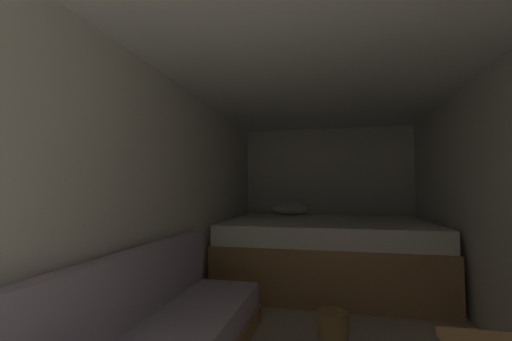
{
  "coord_description": "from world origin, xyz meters",
  "views": [
    {
      "loc": [
        0.06,
        -0.23,
        1.19
      ],
      "look_at": [
        -0.6,
        2.69,
        1.36
      ],
      "focal_mm": 23.25,
      "sensor_mm": 36.0,
      "label": 1
    }
  ],
  "objects": [
    {
      "name": "bed",
      "position": [
        -0.0,
        4.06,
        0.4
      ],
      "size": [
        2.43,
        1.89,
        0.99
      ],
      "color": "#9E7247",
      "rests_on": "ground"
    },
    {
      "name": "wicker_basket",
      "position": [
        0.06,
        2.55,
        0.1
      ],
      "size": [
        0.24,
        0.24,
        0.21
      ],
      "color": "olive",
      "rests_on": "ground"
    },
    {
      "name": "wall_left",
      "position": [
        -1.3,
        2.27,
        1.07
      ],
      "size": [
        0.05,
        5.57,
        2.14
      ],
      "primitive_type": "cube",
      "color": "silver",
      "rests_on": "ground"
    },
    {
      "name": "ceiling_slab",
      "position": [
        0.0,
        2.27,
        2.16
      ],
      "size": [
        2.65,
        5.57,
        0.05
      ],
      "primitive_type": "cube",
      "color": "white",
      "rests_on": "wall_left"
    },
    {
      "name": "wall_back",
      "position": [
        0.0,
        5.08,
        1.07
      ],
      "size": [
        2.65,
        0.05,
        2.14
      ],
      "primitive_type": "cube",
      "color": "silver",
      "rests_on": "ground"
    }
  ]
}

